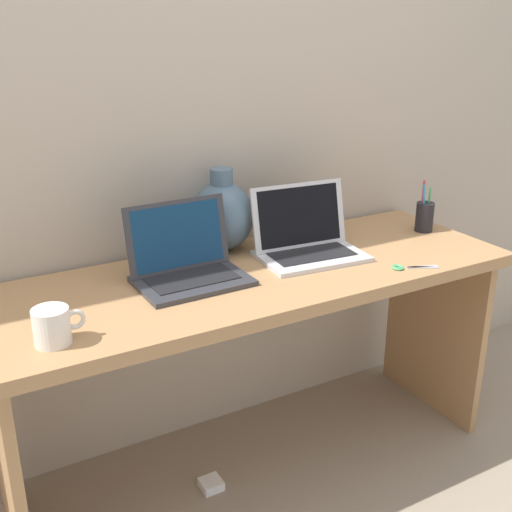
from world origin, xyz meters
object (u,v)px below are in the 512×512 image
object	(u,v)px
green_vase	(222,215)
pen_cup	(425,216)
laptop_left	(186,260)
coffee_mug	(53,326)
power_brick	(211,484)
laptop_right	(306,237)
scissors	(407,267)

from	to	relation	value
green_vase	pen_cup	size ratio (longest dim) A/B	1.49
laptop_left	green_vase	size ratio (longest dim) A/B	1.18
coffee_mug	power_brick	xyz separation A→B (m)	(0.46, 0.13, -0.76)
laptop_right	power_brick	size ratio (longest dim) A/B	5.07
scissors	laptop_left	bearing A→B (deg)	157.54
green_vase	coffee_mug	xyz separation A→B (m)	(-0.65, -0.40, -0.07)
pen_cup	scissors	size ratio (longest dim) A/B	1.31
pen_cup	scissors	distance (m)	0.40
power_brick	coffee_mug	bearing A→B (deg)	-164.43
green_vase	laptop_right	bearing A→B (deg)	-40.16
laptop_left	laptop_right	world-z (taller)	laptop_left
green_vase	coffee_mug	size ratio (longest dim) A/B	2.18
laptop_left	scissors	world-z (taller)	laptop_left
green_vase	power_brick	size ratio (longest dim) A/B	3.96
green_vase	power_brick	bearing A→B (deg)	-125.62
laptop_right	pen_cup	size ratio (longest dim) A/B	1.91
scissors	power_brick	world-z (taller)	scissors
laptop_right	scissors	xyz separation A→B (m)	(0.21, -0.26, -0.06)
laptop_left	scissors	distance (m)	0.69
laptop_left	green_vase	bearing A→B (deg)	40.20
pen_cup	green_vase	bearing A→B (deg)	165.46
scissors	power_brick	bearing A→B (deg)	164.08
laptop_left	green_vase	distance (m)	0.28
scissors	power_brick	xyz separation A→B (m)	(-0.61, 0.18, -0.72)
laptop_left	pen_cup	world-z (taller)	laptop_left
laptop_left	coffee_mug	xyz separation A→B (m)	(-0.44, -0.22, -0.01)
coffee_mug	pen_cup	distance (m)	1.40
laptop_right	scissors	world-z (taller)	laptop_right
pen_cup	laptop_right	bearing A→B (deg)	179.13
coffee_mug	power_brick	bearing A→B (deg)	15.57
coffee_mug	scissors	xyz separation A→B (m)	(1.07, -0.05, -0.04)
laptop_right	coffee_mug	world-z (taller)	laptop_right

